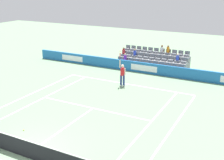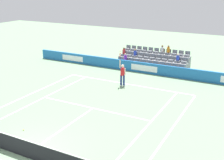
# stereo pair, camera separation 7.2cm
# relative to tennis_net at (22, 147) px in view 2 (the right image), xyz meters

# --- Properties ---
(ground_plane) EXTENTS (80.00, 80.00, 0.00)m
(ground_plane) POSITION_rel_tennis_net_xyz_m (0.00, 0.00, -0.49)
(ground_plane) COLOR gray
(line_baseline) EXTENTS (10.97, 0.10, 0.01)m
(line_baseline) POSITION_rel_tennis_net_xyz_m (0.00, -11.89, -0.49)
(line_baseline) COLOR white
(line_baseline) RESTS_ON ground
(line_service) EXTENTS (8.23, 0.10, 0.01)m
(line_service) POSITION_rel_tennis_net_xyz_m (0.00, -6.40, -0.49)
(line_service) COLOR white
(line_service) RESTS_ON ground
(line_centre_service) EXTENTS (0.10, 6.40, 0.01)m
(line_centre_service) POSITION_rel_tennis_net_xyz_m (0.00, -3.20, -0.49)
(line_centre_service) COLOR white
(line_centre_service) RESTS_ON ground
(line_singles_sideline_left) EXTENTS (0.10, 11.89, 0.01)m
(line_singles_sideline_left) POSITION_rel_tennis_net_xyz_m (4.12, -5.95, -0.49)
(line_singles_sideline_left) COLOR white
(line_singles_sideline_left) RESTS_ON ground
(line_singles_sideline_right) EXTENTS (0.10, 11.89, 0.01)m
(line_singles_sideline_right) POSITION_rel_tennis_net_xyz_m (-4.12, -5.95, -0.49)
(line_singles_sideline_right) COLOR white
(line_singles_sideline_right) RESTS_ON ground
(line_doubles_sideline_left) EXTENTS (0.10, 11.89, 0.01)m
(line_doubles_sideline_left) POSITION_rel_tennis_net_xyz_m (5.49, -5.95, -0.49)
(line_doubles_sideline_left) COLOR white
(line_doubles_sideline_left) RESTS_ON ground
(line_doubles_sideline_right) EXTENTS (0.10, 11.89, 0.01)m
(line_doubles_sideline_right) POSITION_rel_tennis_net_xyz_m (-5.49, -5.95, -0.49)
(line_doubles_sideline_right) COLOR white
(line_doubles_sideline_right) RESTS_ON ground
(line_centre_mark) EXTENTS (0.10, 0.20, 0.01)m
(line_centre_mark) POSITION_rel_tennis_net_xyz_m (0.00, -11.79, -0.49)
(line_centre_mark) COLOR white
(line_centre_mark) RESTS_ON ground
(sponsor_barrier) EXTENTS (23.89, 0.22, 0.98)m
(sponsor_barrier) POSITION_rel_tennis_net_xyz_m (0.00, -15.45, -0.01)
(sponsor_barrier) COLOR #1E66AD
(sponsor_barrier) RESTS_ON ground
(tennis_net) EXTENTS (11.97, 0.10, 1.07)m
(tennis_net) POSITION_rel_tennis_net_xyz_m (0.00, 0.00, 0.00)
(tennis_net) COLOR #33383D
(tennis_net) RESTS_ON ground
(tennis_player) EXTENTS (0.53, 0.38, 2.85)m
(tennis_player) POSITION_rel_tennis_net_xyz_m (0.23, -11.30, 0.50)
(tennis_player) COLOR navy
(tennis_player) RESTS_ON ground
(stadium_stand) EXTENTS (6.82, 2.85, 2.17)m
(stadium_stand) POSITION_rel_tennis_net_xyz_m (0.01, -17.77, 0.05)
(stadium_stand) COLOR gray
(stadium_stand) RESTS_ON ground
(loose_tennis_ball) EXTENTS (0.07, 0.07, 0.07)m
(loose_tennis_ball) POSITION_rel_tennis_net_xyz_m (1.84, -1.93, -0.46)
(loose_tennis_ball) COLOR #D1E533
(loose_tennis_ball) RESTS_ON ground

